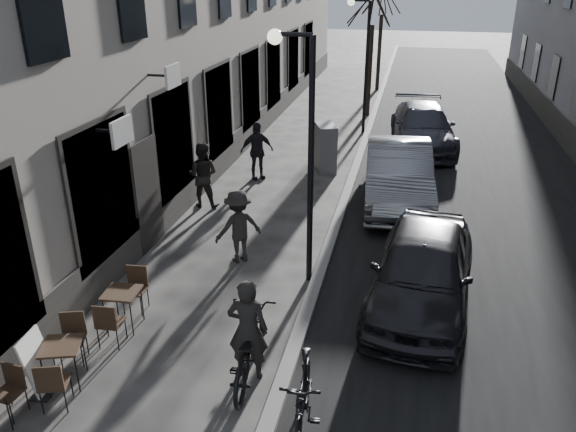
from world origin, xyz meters
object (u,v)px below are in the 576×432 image
at_px(pedestrian_far, 257,151).
at_px(moped, 303,399).
at_px(bistro_set_c, 123,305).
at_px(streetlamp_far, 363,52).
at_px(bicycle, 248,347).
at_px(tree_near, 373,6).
at_px(streetlamp_near, 302,135).
at_px(car_near, 422,270).
at_px(sign_board, 40,368).
at_px(pedestrian_near, 203,175).
at_px(bistro_set_b, 64,360).
at_px(car_mid, 398,174).
at_px(utility_cabinet, 325,148).
at_px(pedestrian_mid, 239,226).
at_px(car_far, 423,127).

relative_size(pedestrian_far, moped, 0.94).
bearing_deg(bistro_set_c, pedestrian_far, 83.92).
relative_size(streetlamp_far, moped, 2.65).
bearing_deg(bicycle, tree_near, -95.24).
distance_m(streetlamp_near, streetlamp_far, 12.00).
distance_m(streetlamp_near, car_near, 3.47).
relative_size(bistro_set_c, sign_board, 1.49).
xyz_separation_m(pedestrian_near, pedestrian_far, (0.86, 2.48, -0.01)).
xyz_separation_m(tree_near, bistro_set_c, (-2.91, -17.41, -4.21)).
distance_m(bistro_set_b, pedestrian_near, 7.45).
bearing_deg(streetlamp_near, car_mid, 69.65).
bearing_deg(streetlamp_far, utility_cabinet, -97.05).
distance_m(streetlamp_far, pedestrian_mid, 11.82).
distance_m(bicycle, car_mid, 8.31).
bearing_deg(moped, bistro_set_b, 171.97).
distance_m(pedestrian_mid, pedestrian_far, 5.46).
distance_m(pedestrian_far, moped, 10.68).
distance_m(car_mid, moped, 9.11).
bearing_deg(pedestrian_mid, car_near, 126.38).
distance_m(tree_near, bistro_set_b, 19.74).
distance_m(pedestrian_far, car_mid, 4.48).
bearing_deg(car_near, streetlamp_far, 107.16).
distance_m(pedestrian_near, pedestrian_mid, 3.45).
bearing_deg(utility_cabinet, bistro_set_b, -123.28).
distance_m(streetlamp_far, bistro_set_c, 14.94).
xyz_separation_m(utility_cabinet, pedestrian_far, (-1.96, -1.22, 0.14)).
xyz_separation_m(streetlamp_far, bistro_set_c, (-2.83, -14.41, -2.71)).
relative_size(bistro_set_b, car_far, 0.29).
bearing_deg(pedestrian_near, bicycle, 113.41).
height_order(streetlamp_near, bistro_set_c, streetlamp_near).
xyz_separation_m(pedestrian_far, car_near, (5.04, -6.36, -0.12)).
xyz_separation_m(streetlamp_far, utility_cabinet, (-0.61, -4.91, -2.39)).
xyz_separation_m(pedestrian_mid, moped, (2.38, -4.75, -0.27)).
relative_size(bistro_set_b, sign_board, 1.49).
relative_size(bistro_set_b, car_near, 0.33).
height_order(streetlamp_far, pedestrian_mid, streetlamp_far).
height_order(utility_cabinet, moped, utility_cabinet).
distance_m(tree_near, pedestrian_far, 10.23).
bearing_deg(tree_near, streetlamp_far, -91.38).
distance_m(sign_board, pedestrian_far, 10.17).
height_order(streetlamp_far, sign_board, streetlamp_far).
distance_m(streetlamp_near, sign_board, 6.05).
distance_m(bistro_set_c, moped, 4.12).
bearing_deg(pedestrian_far, car_mid, -47.30).
xyz_separation_m(car_mid, car_far, (0.68, 5.64, -0.07)).
height_order(bistro_set_b, bicycle, bicycle).
xyz_separation_m(tree_near, car_near, (2.40, -15.49, -3.88)).
xyz_separation_m(utility_cabinet, car_far, (3.08, 3.37, -0.01)).
xyz_separation_m(bicycle, pedestrian_far, (-2.36, 9.10, 0.36)).
relative_size(streetlamp_far, car_far, 0.98).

